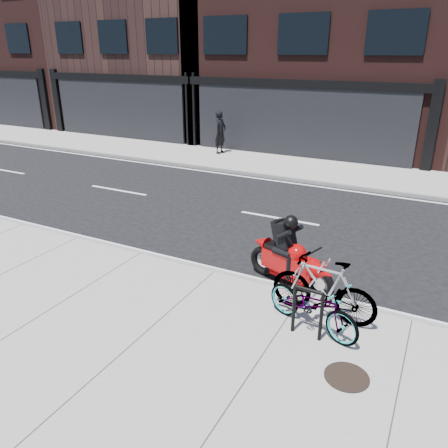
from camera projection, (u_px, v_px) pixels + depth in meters
The scene contains 11 objects.
ground at pixel (251, 243), 11.14m from camera, with size 120.00×120.00×0.00m, color black.
sidewalk_near at pixel (125, 354), 6.99m from camera, with size 60.00×6.00×0.13m, color gray.
sidewalk_far at pixel (330, 171), 17.52m from camera, with size 60.00×3.50×0.13m, color gray.
building_west at pixel (46, 16), 29.96m from camera, with size 10.00×10.00×13.50m, color black.
building_midwest at pixel (168, 25), 25.99m from camera, with size 10.00×10.00×12.00m, color black.
bike_rack at pixel (308, 308), 7.15m from camera, with size 0.54×0.10×0.90m.
bicycle_front at pixel (313, 304), 7.36m from camera, with size 0.63×1.80×0.95m, color gray.
bicycle_rear at pixel (323, 288), 7.66m from camera, with size 0.54×1.92×1.15m, color gray.
motorcycle at pixel (294, 260), 8.86m from camera, with size 2.04×0.97×1.57m.
pedestrian at pixel (220, 132), 19.97m from camera, with size 0.70×0.46×1.92m, color black.
manhole_cover at pixel (347, 377), 6.40m from camera, with size 0.66×0.66×0.01m, color black.
Camera 1 is at (4.03, -9.36, 4.60)m, focal length 35.00 mm.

